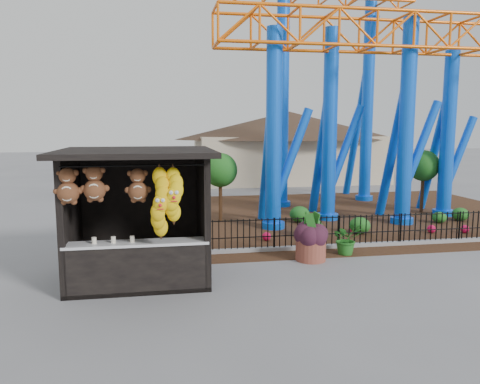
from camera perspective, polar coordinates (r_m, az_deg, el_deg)
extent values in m
plane|color=slate|center=(10.95, 3.92, -11.46)|extent=(120.00, 120.00, 0.00)
cube|color=#331E11|center=(19.50, 9.77, -2.85)|extent=(18.00, 12.00, 0.02)
cube|color=gray|center=(14.98, 16.22, -6.16)|extent=(18.00, 0.18, 0.12)
cube|color=black|center=(11.80, -12.05, -9.92)|extent=(3.20, 2.60, 0.10)
cube|color=black|center=(12.65, -12.04, -1.93)|extent=(3.20, 0.12, 3.00)
cube|color=black|center=(11.61, -19.89, -3.13)|extent=(0.12, 2.60, 3.00)
cube|color=black|center=(11.47, -4.55, -2.80)|extent=(0.12, 2.60, 3.00)
cube|color=black|center=(11.00, -12.56, 4.76)|extent=(3.50, 3.40, 0.12)
cube|color=black|center=(10.42, -21.00, -4.42)|extent=(0.14, 0.14, 3.00)
cube|color=black|center=(10.27, -3.97, -4.07)|extent=(0.14, 0.14, 3.00)
cube|color=black|center=(10.64, -12.34, -9.09)|extent=(3.00, 0.50, 1.10)
cube|color=silver|center=(10.49, -12.44, -6.12)|extent=(3.10, 0.55, 0.06)
cylinder|color=black|center=(9.82, -12.84, 3.15)|extent=(2.90, 0.04, 0.04)
cylinder|color=blue|center=(16.51, 4.15, 7.49)|extent=(0.56, 0.56, 7.00)
cylinder|color=blue|center=(16.88, 4.03, -4.05)|extent=(0.84, 0.84, 0.24)
cylinder|color=blue|center=(18.40, 10.89, 7.89)|extent=(0.56, 0.56, 7.30)
cylinder|color=blue|center=(18.74, 10.60, -2.96)|extent=(0.84, 0.84, 0.24)
cylinder|color=blue|center=(18.37, 19.63, 7.89)|extent=(0.56, 0.56, 7.50)
cylinder|color=blue|center=(18.71, 19.10, -3.29)|extent=(0.84, 0.84, 0.24)
cylinder|color=blue|center=(20.70, 24.00, 6.38)|extent=(0.56, 0.56, 6.60)
cylinder|color=blue|center=(21.00, 23.51, -2.31)|extent=(0.84, 0.84, 0.24)
cylinder|color=blue|center=(21.27, 5.20, 10.97)|extent=(0.56, 0.56, 9.50)
cylinder|color=blue|center=(21.53, 5.04, -1.43)|extent=(0.84, 0.84, 0.24)
cylinder|color=blue|center=(23.78, 15.32, 11.62)|extent=(0.56, 0.56, 10.50)
cylinder|color=blue|center=(23.99, 14.87, -0.70)|extent=(0.84, 0.84, 0.24)
cylinder|color=blue|center=(17.41, 3.40, 4.65)|extent=(0.36, 2.21, 5.85)
cylinder|color=blue|center=(17.02, 6.16, 3.95)|extent=(1.62, 0.32, 3.73)
cylinder|color=blue|center=(19.27, 9.87, 5.20)|extent=(0.36, 2.29, 6.10)
cylinder|color=blue|center=(18.97, 12.46, 4.54)|extent=(1.67, 0.32, 3.88)
cylinder|color=blue|center=(19.18, 18.17, 5.14)|extent=(0.36, 2.34, 6.26)
cylinder|color=blue|center=(19.01, 20.87, 4.42)|extent=(1.71, 0.32, 3.99)
cylinder|color=blue|center=(21.49, 22.54, 4.29)|extent=(0.36, 2.10, 5.53)
cylinder|color=blue|center=(21.38, 24.97, 3.70)|extent=(1.54, 0.32, 3.52)
cylinder|color=brown|center=(13.03, 8.61, -6.95)|extent=(0.98, 0.98, 0.60)
ellipsoid|color=#301320|center=(12.89, 8.67, -4.28)|extent=(0.70, 0.70, 0.64)
imported|color=#225E1B|center=(13.76, 12.85, -5.56)|extent=(0.92, 0.82, 0.93)
ellipsoid|color=#1C5819|center=(15.65, 8.65, -4.30)|extent=(0.79, 0.79, 0.63)
ellipsoid|color=#1C5819|center=(16.45, 14.40, -3.98)|extent=(0.70, 0.70, 0.56)
ellipsoid|color=#1C5819|center=(19.23, 23.13, -2.86)|extent=(0.53, 0.53, 0.42)
ellipsoid|color=#1C5819|center=(17.96, 7.28, -2.71)|extent=(0.76, 0.76, 0.61)
ellipsoid|color=#1C5819|center=(20.00, 25.27, -2.47)|extent=(0.63, 0.63, 0.51)
sphere|color=#C90D40|center=(15.02, 3.27, -5.43)|extent=(0.28, 0.28, 0.28)
sphere|color=#C90D40|center=(16.47, 13.72, -4.45)|extent=(0.28, 0.28, 0.28)
sphere|color=#C90D40|center=(17.35, 22.30, -4.19)|extent=(0.28, 0.28, 0.28)
sphere|color=#C90D40|center=(17.80, 25.72, -4.09)|extent=(0.28, 0.28, 0.28)
cube|color=#BFAD8C|center=(31.27, 5.93, 4.06)|extent=(12.00, 6.00, 3.00)
cone|color=#332319|center=(31.20, 5.99, 8.46)|extent=(15.00, 15.00, 1.80)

